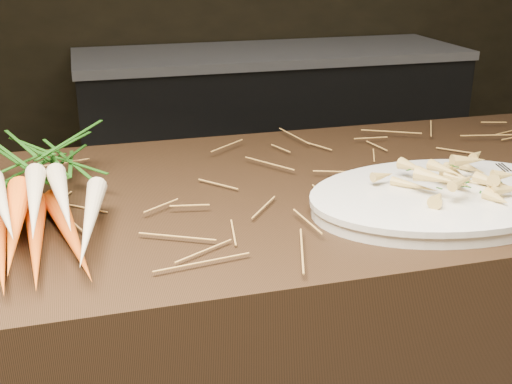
% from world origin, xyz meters
% --- Properties ---
extents(main_counter, '(2.40, 0.70, 0.90)m').
position_xyz_m(main_counter, '(0.00, 0.30, 0.45)').
color(main_counter, black).
rests_on(main_counter, ground).
extents(back_counter, '(1.82, 0.62, 0.84)m').
position_xyz_m(back_counter, '(0.30, 2.18, 0.42)').
color(back_counter, black).
rests_on(back_counter, ground).
extents(straw_bedding, '(1.40, 0.60, 0.02)m').
position_xyz_m(straw_bedding, '(0.00, 0.30, 0.91)').
color(straw_bedding, olive).
rests_on(straw_bedding, main_counter).
extents(root_veg_bunch, '(0.23, 0.56, 0.10)m').
position_xyz_m(root_veg_bunch, '(-0.67, 0.30, 0.95)').
color(root_veg_bunch, orange).
rests_on(root_veg_bunch, main_counter).
extents(serving_platter, '(0.47, 0.32, 0.02)m').
position_xyz_m(serving_platter, '(-0.01, 0.14, 0.91)').
color(serving_platter, white).
rests_on(serving_platter, main_counter).
extents(roasted_veg_heap, '(0.23, 0.17, 0.05)m').
position_xyz_m(roasted_veg_heap, '(-0.01, 0.14, 0.95)').
color(roasted_veg_heap, tan).
rests_on(roasted_veg_heap, serving_platter).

